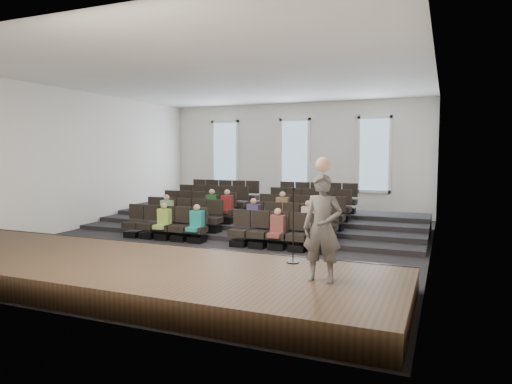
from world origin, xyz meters
TOP-DOWN VIEW (x-y plane):
  - ground at (0.00, 0.00)m, footprint 14.00×14.00m
  - ceiling at (0.00, 0.00)m, footprint 12.00×14.00m
  - wall_back at (0.00, 7.02)m, footprint 12.00×0.04m
  - wall_front at (0.00, -7.02)m, footprint 12.00×0.04m
  - wall_left at (-6.02, 0.00)m, footprint 0.04×14.00m
  - wall_right at (6.02, 0.00)m, footprint 0.04×14.00m
  - stage at (0.00, -5.10)m, footprint 11.80×3.60m
  - stage_lip at (0.00, -3.33)m, footprint 11.80×0.06m
  - risers at (0.00, 3.17)m, footprint 11.80×4.80m
  - seating_rows at (-0.00, 1.54)m, footprint 6.80×4.70m
  - windows at (0.00, 6.95)m, footprint 8.44×0.10m
  - audience at (-0.08, 0.45)m, footprint 5.45×2.64m
  - speaker at (4.36, -4.97)m, footprint 0.70×0.47m
  - mic_stand at (3.47, -3.89)m, footprint 0.26×0.26m

SIDE VIEW (x-z plane):
  - ground at x=0.00m, z-range 0.00..0.00m
  - risers at x=0.00m, z-range -0.10..0.50m
  - stage at x=0.00m, z-range 0.00..0.50m
  - stage_lip at x=0.00m, z-range -0.01..0.51m
  - seating_rows at x=0.00m, z-range -0.15..1.52m
  - audience at x=-0.08m, z-range 0.28..1.38m
  - mic_stand at x=3.47m, z-range 0.18..1.75m
  - speaker at x=4.36m, z-range 0.50..2.39m
  - wall_back at x=0.00m, z-range 0.00..5.00m
  - wall_front at x=0.00m, z-range 0.00..5.00m
  - wall_left at x=-6.02m, z-range 0.00..5.00m
  - wall_right at x=6.02m, z-range 0.00..5.00m
  - windows at x=0.00m, z-range 1.08..4.32m
  - ceiling at x=0.00m, z-range 5.00..5.02m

